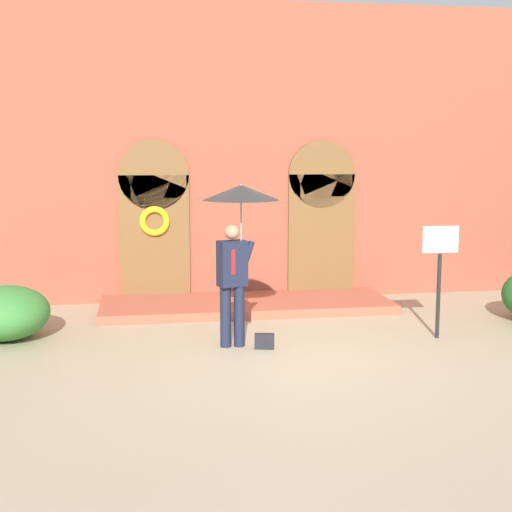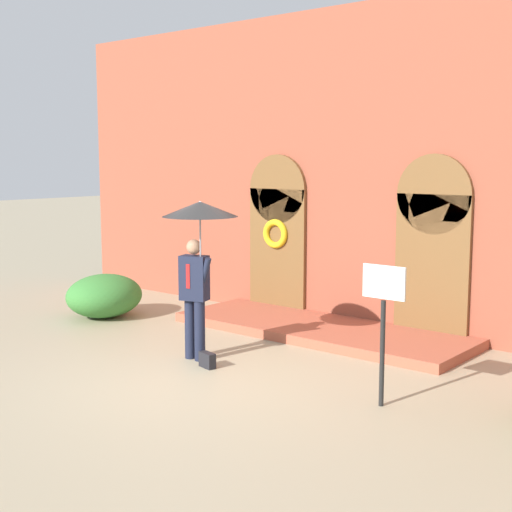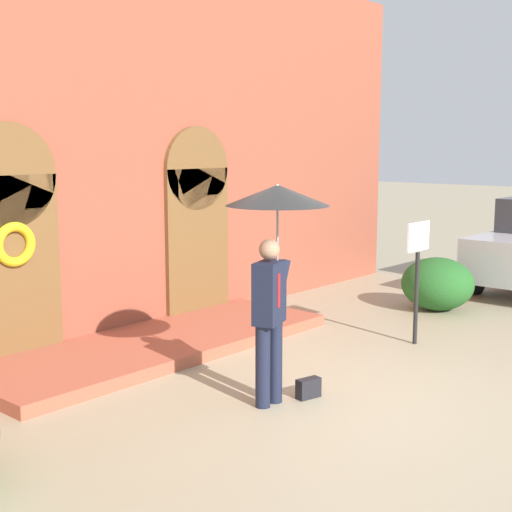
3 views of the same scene
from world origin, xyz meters
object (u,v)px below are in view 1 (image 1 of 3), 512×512
object	(u,v)px
shrub_left	(6,313)
handbag	(264,341)
person_with_umbrella	(239,216)
sign_post	(440,263)

from	to	relation	value
shrub_left	handbag	bearing A→B (deg)	-17.16
person_with_umbrella	handbag	distance (m)	1.85
person_with_umbrella	sign_post	bearing A→B (deg)	-0.24
sign_post	shrub_left	xyz separation A→B (m)	(-6.50, 0.98, -0.76)
shrub_left	sign_post	bearing A→B (deg)	-8.58
handbag	shrub_left	bearing A→B (deg)	176.11
person_with_umbrella	handbag	size ratio (longest dim) A/B	8.44
handbag	sign_post	xyz separation A→B (m)	(2.72, 0.19, 1.05)
handbag	sign_post	distance (m)	2.92
sign_post	shrub_left	bearing A→B (deg)	171.42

